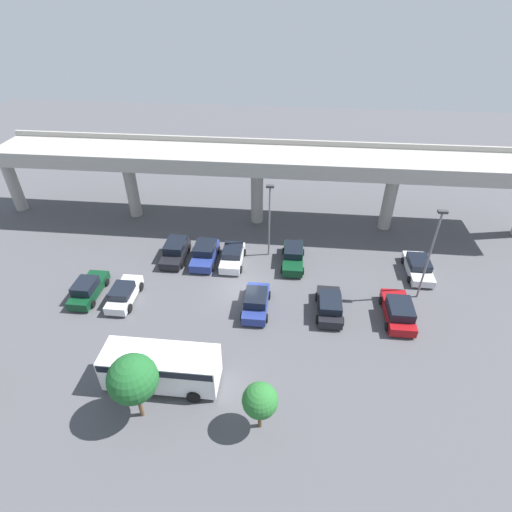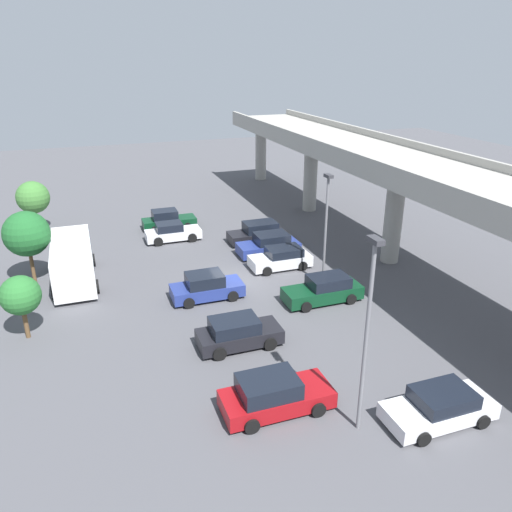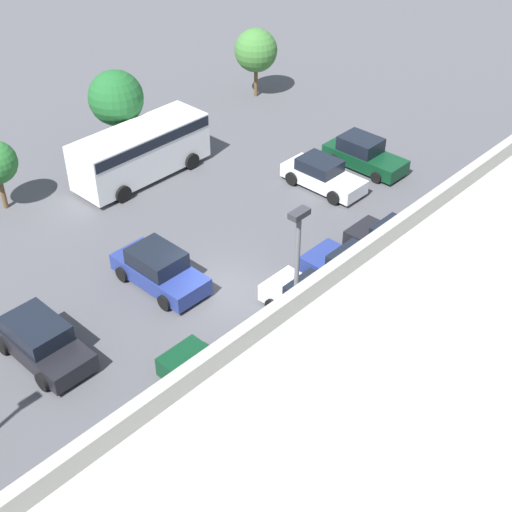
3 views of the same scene
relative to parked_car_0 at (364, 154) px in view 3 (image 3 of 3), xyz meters
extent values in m
plane|color=#4C4C51|center=(12.78, 1.86, -0.73)|extent=(116.68, 116.68, 0.00)
cube|color=#9E9B93|center=(12.78, 10.58, 7.03)|extent=(54.45, 0.30, 0.55)
cylinder|color=#9E9B93|center=(12.78, 13.85, 2.56)|extent=(1.28, 1.28, 6.59)
cube|color=#0C381E|center=(0.00, 0.11, -0.21)|extent=(1.75, 4.53, 0.72)
cube|color=black|center=(0.00, -0.25, 0.53)|extent=(1.61, 2.09, 0.75)
cylinder|color=black|center=(-0.90, 1.51, -0.43)|extent=(0.22, 0.61, 0.61)
cylinder|color=black|center=(0.90, 1.51, -0.43)|extent=(0.22, 0.61, 0.61)
cylinder|color=black|center=(-0.90, -1.30, -0.43)|extent=(0.22, 0.61, 0.61)
cylinder|color=black|center=(0.90, -1.30, -0.43)|extent=(0.22, 0.61, 0.61)
cube|color=silver|center=(3.19, -0.17, -0.19)|extent=(1.72, 4.40, 0.70)
cube|color=black|center=(3.19, -0.46, 0.47)|extent=(1.58, 2.05, 0.61)
cylinder|color=black|center=(2.30, 1.20, -0.38)|extent=(0.22, 0.72, 0.72)
cylinder|color=black|center=(4.07, 1.20, -0.38)|extent=(0.22, 0.72, 0.72)
cylinder|color=black|center=(2.30, -1.53, -0.38)|extent=(0.22, 0.72, 0.72)
cylinder|color=black|center=(4.07, -1.53, -0.38)|extent=(0.22, 0.72, 0.72)
cube|color=black|center=(5.78, 6.07, -0.20)|extent=(1.90, 4.54, 0.70)
cube|color=black|center=(5.78, 6.38, 0.53)|extent=(1.75, 2.58, 0.75)
cylinder|color=black|center=(6.76, 4.66, -0.40)|extent=(0.22, 0.66, 0.66)
cylinder|color=black|center=(4.81, 4.66, -0.40)|extent=(0.22, 0.66, 0.66)
cylinder|color=black|center=(6.76, 7.48, -0.40)|extent=(0.22, 0.66, 0.66)
cylinder|color=black|center=(4.81, 7.48, -0.40)|extent=(0.22, 0.66, 0.66)
cube|color=navy|center=(8.66, 5.96, -0.17)|extent=(2.00, 4.60, 0.76)
cube|color=black|center=(8.66, 6.23, 0.56)|extent=(1.84, 2.43, 0.70)
cylinder|color=black|center=(9.67, 4.54, -0.40)|extent=(0.22, 0.67, 0.67)
cylinder|color=black|center=(7.64, 4.54, -0.40)|extent=(0.22, 0.67, 0.67)
cylinder|color=black|center=(9.67, 7.39, -0.40)|extent=(0.22, 0.67, 0.67)
cylinder|color=black|center=(7.64, 7.39, -0.40)|extent=(0.22, 0.67, 0.67)
cube|color=silver|center=(11.28, 5.85, -0.18)|extent=(1.86, 4.30, 0.75)
cube|color=black|center=(11.28, 6.14, 0.48)|extent=(1.71, 2.40, 0.57)
cylinder|color=black|center=(12.23, 4.52, -0.41)|extent=(0.22, 0.65, 0.65)
cylinder|color=black|center=(10.33, 4.52, -0.41)|extent=(0.22, 0.65, 0.65)
cylinder|color=black|center=(12.23, 7.18, -0.41)|extent=(0.22, 0.65, 0.65)
cylinder|color=black|center=(10.33, 7.18, -0.41)|extent=(0.22, 0.65, 0.65)
cube|color=navy|center=(14.11, -0.16, -0.18)|extent=(1.86, 4.41, 0.73)
cube|color=black|center=(14.11, -0.29, 0.55)|extent=(1.71, 2.21, 0.72)
cylinder|color=black|center=(13.15, 1.21, -0.40)|extent=(0.22, 0.67, 0.67)
cylinder|color=black|center=(15.06, 1.21, -0.40)|extent=(0.22, 0.67, 0.67)
cylinder|color=black|center=(13.15, -1.53, -0.40)|extent=(0.22, 0.67, 0.67)
cylinder|color=black|center=(15.06, -1.53, -0.40)|extent=(0.22, 0.67, 0.67)
cube|color=#0C381E|center=(16.90, 6.32, -0.17)|extent=(1.81, 4.82, 0.78)
cube|color=black|center=(16.90, 6.70, 0.55)|extent=(1.66, 2.42, 0.66)
cylinder|color=black|center=(17.83, 4.83, -0.41)|extent=(0.22, 0.66, 0.66)
cylinder|color=black|center=(15.98, 4.83, -0.41)|extent=(0.22, 0.66, 0.66)
cylinder|color=black|center=(17.83, 7.82, -0.41)|extent=(0.22, 0.66, 0.66)
cylinder|color=black|center=(15.98, 7.82, -0.41)|extent=(0.22, 0.66, 0.66)
cube|color=black|center=(19.94, 0.05, -0.18)|extent=(1.84, 4.33, 0.72)
cube|color=black|center=(19.94, -0.22, 0.51)|extent=(1.69, 2.43, 0.66)
cylinder|color=black|center=(19.00, 1.39, -0.39)|extent=(0.22, 0.70, 0.70)
cylinder|color=black|center=(20.88, 1.39, -0.39)|extent=(0.22, 0.70, 0.70)
cylinder|color=black|center=(19.00, -1.29, -0.39)|extent=(0.22, 0.70, 0.70)
cylinder|color=black|center=(20.88, -1.29, -0.39)|extent=(0.22, 0.70, 0.70)
cube|color=white|center=(8.75, -7.83, 0.73)|extent=(7.45, 2.48, 2.45)
cube|color=black|center=(8.75, -7.83, 1.61)|extent=(7.30, 2.52, 0.54)
cylinder|color=black|center=(11.05, -6.57, -0.29)|extent=(0.88, 0.29, 0.88)
cylinder|color=black|center=(11.05, -9.09, -0.29)|extent=(0.88, 0.29, 0.88)
cylinder|color=black|center=(6.44, -6.57, -0.29)|extent=(0.88, 0.29, 0.88)
cylinder|color=black|center=(6.44, -9.09, -0.29)|extent=(0.88, 0.29, 0.88)
cylinder|color=slate|center=(14.54, 7.58, 2.80)|extent=(0.16, 0.16, 7.08)
cube|color=#333338|center=(14.54, 7.58, 6.44)|extent=(0.70, 0.35, 0.20)
cylinder|color=brown|center=(-2.86, -10.60, 0.20)|extent=(0.24, 0.24, 1.86)
sphere|color=#3D7533|center=(-2.86, -10.60, 2.27)|extent=(2.68, 2.68, 2.68)
cylinder|color=brown|center=(8.12, -10.35, 0.36)|extent=(0.24, 0.24, 2.20)
sphere|color=#1E5B28|center=(8.12, -10.35, 2.71)|extent=(2.92, 2.92, 2.92)
cylinder|color=brown|center=(15.37, -10.36, 0.07)|extent=(0.24, 0.24, 1.62)
camera|label=1|loc=(16.52, -23.95, 21.44)|focal=28.00mm
camera|label=2|loc=(41.21, -6.65, 13.36)|focal=35.00mm
camera|label=3|loc=(28.57, 18.99, 18.11)|focal=50.00mm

